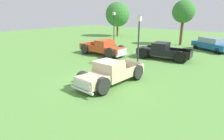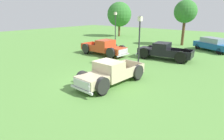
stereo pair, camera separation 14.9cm
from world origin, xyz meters
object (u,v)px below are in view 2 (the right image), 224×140
pickup_truck_behind_right (161,51)px  oak_tree_west (185,12)px  sedan_distant_a (214,44)px  lamp_post_far (139,41)px  oak_tree_east (119,14)px  lamp_post_near (115,28)px  pickup_truck_behind_left (106,48)px  pickup_truck_foreground (108,74)px

pickup_truck_behind_right → oak_tree_west: 9.93m
sedan_distant_a → lamp_post_far: 11.73m
lamp_post_far → oak_tree_east: size_ratio=0.67×
pickup_truck_behind_right → lamp_post_near: bearing=160.7°
pickup_truck_behind_right → lamp_post_near: (-7.79, 2.73, 1.57)m
lamp_post_near → lamp_post_far: size_ratio=1.08×
oak_tree_east → lamp_post_near: bearing=-55.4°
pickup_truck_behind_left → oak_tree_west: oak_tree_west is taller
pickup_truck_behind_left → sedan_distant_a: bearing=49.6°
pickup_truck_behind_left → oak_tree_east: 16.77m
pickup_truck_behind_left → sedan_distant_a: size_ratio=1.09×
pickup_truck_foreground → pickup_truck_behind_right: bearing=93.8°
pickup_truck_behind_right → oak_tree_east: size_ratio=0.87×
pickup_truck_foreground → lamp_post_far: (-0.74, 4.72, 1.44)m
lamp_post_far → pickup_truck_foreground: bearing=-81.1°
oak_tree_east → oak_tree_west: bearing=-11.2°
sedan_distant_a → oak_tree_east: 17.81m
pickup_truck_behind_right → lamp_post_near: size_ratio=1.20×
pickup_truck_foreground → sedan_distant_a: (2.47, 15.93, 0.08)m
pickup_truck_behind_left → pickup_truck_behind_right: size_ratio=0.99×
pickup_truck_behind_left → pickup_truck_foreground: bearing=-48.1°
sedan_distant_a → pickup_truck_behind_left: bearing=-130.4°
pickup_truck_behind_left → lamp_post_near: bearing=118.5°
pickup_truck_behind_left → pickup_truck_behind_right: (5.11, 2.22, -0.02)m
pickup_truck_behind_left → lamp_post_near: 5.84m
sedan_distant_a → oak_tree_west: 5.85m
pickup_truck_behind_right → lamp_post_far: lamp_post_far is taller
pickup_truck_behind_right → oak_tree_east: bearing=140.1°
lamp_post_near → oak_tree_east: size_ratio=0.72×
pickup_truck_foreground → sedan_distant_a: sedan_distant_a is taller
pickup_truck_behind_left → oak_tree_west: 12.56m
pickup_truck_foreground → pickup_truck_behind_right: 8.57m
oak_tree_west → pickup_truck_behind_right: bearing=-82.4°
pickup_truck_behind_left → oak_tree_east: bearing=122.5°
pickup_truck_foreground → pickup_truck_behind_right: pickup_truck_behind_right is taller
lamp_post_near → oak_tree_west: bearing=44.4°
lamp_post_near → oak_tree_west: 9.42m
pickup_truck_behind_left → lamp_post_near: lamp_post_near is taller
sedan_distant_a → oak_tree_east: bearing=165.8°
pickup_truck_behind_left → lamp_post_far: 5.38m
pickup_truck_behind_left → sedan_distant_a: (8.15, 9.59, 0.03)m
lamp_post_near → sedan_distant_a: bearing=23.2°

